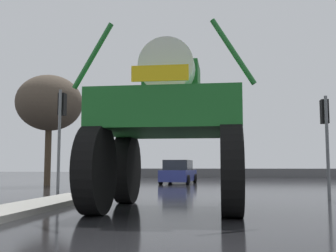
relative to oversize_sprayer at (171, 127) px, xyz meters
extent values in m
plane|color=black|center=(0.05, 12.56, -2.16)|extent=(120.00, 120.00, 0.00)
cube|color=#9E9B93|center=(-3.57, -0.13, -2.09)|extent=(1.30, 7.76, 0.15)
cylinder|color=black|center=(-1.54, 1.59, -1.13)|extent=(0.49, 2.08, 2.07)
cylinder|color=black|center=(1.56, 1.57, -1.13)|extent=(0.49, 2.08, 2.07)
cylinder|color=black|center=(-1.56, -1.54, -1.13)|extent=(0.49, 2.08, 2.07)
cylinder|color=black|center=(1.54, -1.56, -1.13)|extent=(0.49, 2.08, 2.07)
cube|color=#1E6B28|center=(0.00, 0.01, 0.28)|extent=(3.62, 3.85, 0.94)
cube|color=#1A5B22|center=(0.00, 0.41, 1.26)|extent=(1.50, 1.41, 1.00)
cylinder|color=silver|center=(0.00, -0.53, 1.44)|extent=(1.39, 1.04, 1.38)
cylinder|color=#1E6B28|center=(-1.63, -1.69, 1.51)|extent=(0.97, 0.13, 1.57)
cylinder|color=#1E6B28|center=(1.61, -1.72, 1.50)|extent=(1.01, 0.13, 1.55)
cube|color=yellow|center=(-0.01, -1.93, 1.00)|extent=(1.29, 0.05, 0.36)
cube|color=navy|center=(-1.31, 15.62, -1.63)|extent=(2.11, 4.25, 0.70)
cube|color=#23282D|center=(-1.33, 15.47, -0.96)|extent=(1.77, 2.25, 0.64)
cylinder|color=black|center=(-2.02, 17.05, -1.86)|extent=(0.24, 0.62, 0.60)
cylinder|color=black|center=(-0.33, 16.88, -1.86)|extent=(0.24, 0.62, 0.60)
cylinder|color=black|center=(-2.30, 14.37, -1.86)|extent=(0.24, 0.62, 0.60)
cylinder|color=black|center=(-0.61, 14.19, -1.86)|extent=(0.24, 0.62, 0.60)
cylinder|color=slate|center=(-4.59, 3.73, -0.18)|extent=(0.11, 0.11, 3.97)
cube|color=black|center=(-4.59, 3.95, 1.28)|extent=(0.24, 0.32, 0.84)
sphere|color=#390503|center=(-4.59, 4.14, 1.55)|extent=(0.17, 0.17, 0.17)
sphere|color=orange|center=(-4.59, 4.14, 1.28)|extent=(0.17, 0.17, 0.17)
sphere|color=black|center=(-4.59, 4.14, 1.01)|extent=(0.17, 0.17, 0.17)
cylinder|color=slate|center=(4.94, 3.73, -0.40)|extent=(0.11, 0.11, 3.53)
cube|color=black|center=(4.94, 3.95, 0.85)|extent=(0.24, 0.32, 0.84)
sphere|color=#390503|center=(4.94, 4.14, 1.12)|extent=(0.17, 0.17, 0.17)
sphere|color=orange|center=(4.94, 4.14, 0.85)|extent=(0.17, 0.17, 0.17)
sphere|color=black|center=(4.94, 4.14, 0.58)|extent=(0.17, 0.17, 0.17)
cylinder|color=#473828|center=(-8.80, 12.47, -0.40)|extent=(0.38, 0.38, 3.53)
ellipsoid|color=brown|center=(-8.80, 12.47, 2.75)|extent=(3.93, 3.93, 3.34)
cube|color=#59595B|center=(0.05, 30.65, -1.71)|extent=(27.95, 0.24, 0.90)
camera|label=1|loc=(1.26, -10.73, -1.06)|focal=43.68mm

